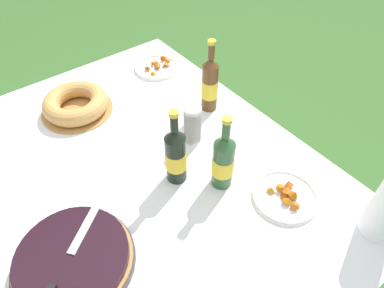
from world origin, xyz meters
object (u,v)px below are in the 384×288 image
(cider_bottle_green, at_px, (223,161))
(snack_plate_left, at_px, (157,67))
(bundt_cake, at_px, (76,104))
(cider_bottle_amber, at_px, (210,84))
(serving_knife, at_px, (65,263))
(cup_stack, at_px, (193,125))
(berry_tart, at_px, (73,259))
(juice_bottle_red, at_px, (176,155))
(snack_plate_near, at_px, (285,196))

(cider_bottle_green, height_order, snack_plate_left, cider_bottle_green)
(bundt_cake, xyz_separation_m, cider_bottle_amber, (0.35, 0.49, 0.09))
(serving_knife, distance_m, cup_stack, 0.68)
(berry_tart, bearing_deg, snack_plate_left, 133.04)
(cider_bottle_amber, bearing_deg, juice_bottle_red, -55.88)
(bundt_cake, xyz_separation_m, snack_plate_near, (0.91, 0.38, -0.03))
(serving_knife, bearing_deg, juice_bottle_red, -25.36)
(serving_knife, distance_m, bundt_cake, 0.78)
(cider_bottle_amber, bearing_deg, berry_tart, -67.82)
(cider_bottle_green, relative_size, juice_bottle_red, 0.98)
(cider_bottle_green, height_order, cider_bottle_amber, cider_bottle_amber)
(snack_plate_left, bearing_deg, cider_bottle_amber, 1.86)
(juice_bottle_red, distance_m, snack_plate_near, 0.42)
(cider_bottle_green, bearing_deg, cider_bottle_amber, 146.41)
(berry_tart, xyz_separation_m, snack_plate_left, (-0.74, 0.79, -0.02))
(bundt_cake, bearing_deg, cider_bottle_green, 19.22)
(berry_tart, height_order, cup_stack, cup_stack)
(snack_plate_near, bearing_deg, bundt_cake, -157.21)
(cider_bottle_green, xyz_separation_m, cider_bottle_amber, (-0.36, 0.24, 0.01))
(serving_knife, height_order, bundt_cake, bundt_cake)
(berry_tart, relative_size, cup_stack, 2.12)
(juice_bottle_red, relative_size, snack_plate_near, 1.37)
(snack_plate_near, bearing_deg, cider_bottle_green, -145.65)
(snack_plate_near, bearing_deg, cider_bottle_amber, 168.90)
(snack_plate_near, relative_size, snack_plate_left, 1.01)
(serving_knife, bearing_deg, snack_plate_left, 5.12)
(serving_knife, bearing_deg, cup_stack, -18.57)
(cider_bottle_amber, height_order, snack_plate_near, cider_bottle_amber)
(serving_knife, bearing_deg, cider_bottle_green, -39.47)
(berry_tart, distance_m, serving_knife, 0.05)
(berry_tart, bearing_deg, bundt_cake, 154.96)
(cup_stack, bearing_deg, juice_bottle_red, -54.62)
(cup_stack, xyz_separation_m, juice_bottle_red, (0.12, -0.17, 0.03))
(cider_bottle_amber, relative_size, snack_plate_near, 1.44)
(cider_bottle_green, distance_m, cider_bottle_amber, 0.44)
(berry_tart, height_order, cider_bottle_amber, cider_bottle_amber)
(berry_tart, relative_size, snack_plate_near, 1.58)
(cider_bottle_amber, xyz_separation_m, snack_plate_near, (0.56, -0.11, -0.12))
(cider_bottle_green, bearing_deg, snack_plate_near, 34.35)
(serving_knife, bearing_deg, berry_tart, -0.00)
(berry_tart, distance_m, bundt_cake, 0.75)
(cup_stack, xyz_separation_m, snack_plate_left, (-0.54, 0.18, -0.08))
(juice_bottle_red, relative_size, snack_plate_left, 1.39)
(juice_bottle_red, bearing_deg, cider_bottle_green, 43.91)
(serving_knife, relative_size, snack_plate_near, 1.32)
(juice_bottle_red, xyz_separation_m, snack_plate_near, (0.32, 0.25, -0.11))
(serving_knife, height_order, cider_bottle_amber, cider_bottle_amber)
(serving_knife, relative_size, cup_stack, 1.77)
(cup_stack, relative_size, juice_bottle_red, 0.55)
(bundt_cake, xyz_separation_m, cider_bottle_green, (0.71, 0.25, 0.08))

